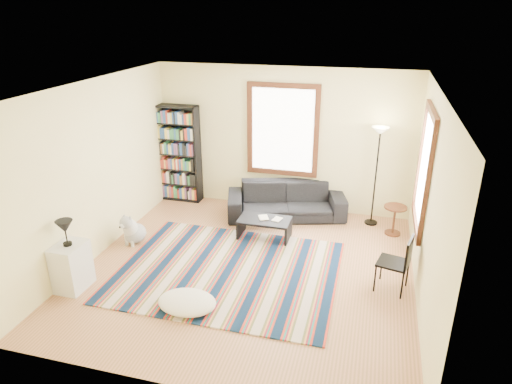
% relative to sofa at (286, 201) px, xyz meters
% --- Properties ---
extents(floor, '(5.00, 5.00, 0.10)m').
position_rel_sofa_xyz_m(floor, '(-0.19, -2.05, -0.38)').
color(floor, '#BA7A55').
rests_on(floor, ground).
extents(ceiling, '(5.00, 5.00, 0.10)m').
position_rel_sofa_xyz_m(ceiling, '(-0.19, -2.05, 2.52)').
color(ceiling, white).
rests_on(ceiling, floor).
extents(wall_back, '(5.00, 0.10, 2.80)m').
position_rel_sofa_xyz_m(wall_back, '(-0.19, 0.50, 1.07)').
color(wall_back, '#FCF3AA').
rests_on(wall_back, floor).
extents(wall_front, '(5.00, 0.10, 2.80)m').
position_rel_sofa_xyz_m(wall_front, '(-0.19, -4.60, 1.07)').
color(wall_front, '#FCF3AA').
rests_on(wall_front, floor).
extents(wall_left, '(0.10, 5.00, 2.80)m').
position_rel_sofa_xyz_m(wall_left, '(-2.74, -2.05, 1.07)').
color(wall_left, '#FCF3AA').
rests_on(wall_left, floor).
extents(wall_right, '(0.10, 5.00, 2.80)m').
position_rel_sofa_xyz_m(wall_right, '(2.36, -2.05, 1.07)').
color(wall_right, '#FCF3AA').
rests_on(wall_right, floor).
extents(window_back, '(1.20, 0.06, 1.60)m').
position_rel_sofa_xyz_m(window_back, '(-0.19, 0.42, 1.27)').
color(window_back, white).
rests_on(window_back, wall_back).
extents(window_right, '(0.06, 1.20, 1.60)m').
position_rel_sofa_xyz_m(window_right, '(2.28, -1.25, 1.27)').
color(window_right, white).
rests_on(window_right, wall_right).
extents(rug, '(3.33, 2.67, 0.02)m').
position_rel_sofa_xyz_m(rug, '(-0.46, -2.21, -0.32)').
color(rug, '#0B1F3A').
rests_on(rug, floor).
extents(sofa, '(1.47, 2.39, 0.65)m').
position_rel_sofa_xyz_m(sofa, '(0.00, 0.00, 0.00)').
color(sofa, black).
rests_on(sofa, floor).
extents(bookshelf, '(0.90, 0.30, 2.00)m').
position_rel_sofa_xyz_m(bookshelf, '(-2.33, 0.27, 0.67)').
color(bookshelf, black).
rests_on(bookshelf, floor).
extents(coffee_table, '(1.00, 0.73, 0.36)m').
position_rel_sofa_xyz_m(coffee_table, '(-0.19, -0.98, -0.15)').
color(coffee_table, black).
rests_on(coffee_table, floor).
extents(book_a, '(0.26, 0.23, 0.02)m').
position_rel_sofa_xyz_m(book_a, '(-0.29, -0.98, 0.04)').
color(book_a, beige).
rests_on(book_a, coffee_table).
extents(book_b, '(0.19, 0.22, 0.01)m').
position_rel_sofa_xyz_m(book_b, '(-0.04, -0.93, 0.04)').
color(book_b, beige).
rests_on(book_b, coffee_table).
extents(floor_cushion, '(0.91, 0.74, 0.20)m').
position_rel_sofa_xyz_m(floor_cushion, '(-0.70, -3.24, -0.23)').
color(floor_cushion, white).
rests_on(floor_cushion, floor).
extents(floor_lamp, '(0.34, 0.34, 1.86)m').
position_rel_sofa_xyz_m(floor_lamp, '(1.62, 0.10, 0.60)').
color(floor_lamp, black).
rests_on(floor_lamp, floor).
extents(side_table, '(0.49, 0.49, 0.54)m').
position_rel_sofa_xyz_m(side_table, '(2.01, -0.24, -0.06)').
color(side_table, '#4B1F12').
rests_on(side_table, floor).
extents(folding_chair, '(0.50, 0.49, 0.86)m').
position_rel_sofa_xyz_m(folding_chair, '(1.96, -2.03, 0.10)').
color(folding_chair, black).
rests_on(folding_chair, floor).
extents(white_cabinet, '(0.39, 0.51, 0.70)m').
position_rel_sofa_xyz_m(white_cabinet, '(-2.49, -3.20, 0.02)').
color(white_cabinet, silver).
rests_on(white_cabinet, floor).
extents(table_lamp, '(0.32, 0.32, 0.38)m').
position_rel_sofa_xyz_m(table_lamp, '(-2.49, -3.20, 0.56)').
color(table_lamp, black).
rests_on(table_lamp, white_cabinet).
extents(dog, '(0.50, 0.62, 0.56)m').
position_rel_sofa_xyz_m(dog, '(-2.31, -1.72, -0.05)').
color(dog, silver).
rests_on(dog, floor).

